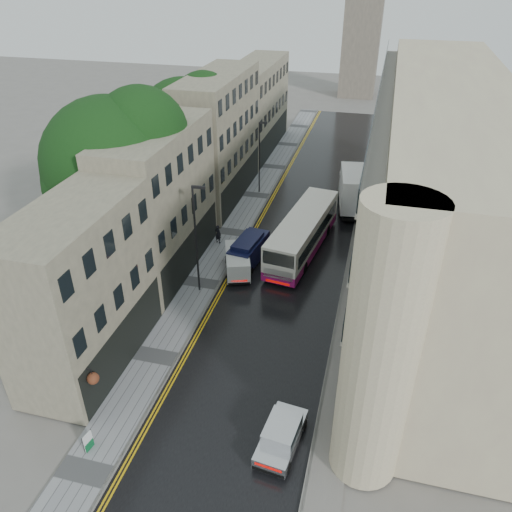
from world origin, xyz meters
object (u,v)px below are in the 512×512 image
at_px(cream_bus, 275,250).
at_px(lamp_post_near, 196,241).
at_px(tree_far, 185,141).
at_px(white_van, 228,272).
at_px(tree_near, 114,186).
at_px(estate_sign, 88,442).
at_px(navy_van, 231,257).
at_px(pedestrian, 218,234).
at_px(silver_hatchback, 257,452).
at_px(lamp_post_far, 259,158).
at_px(white_lorry, 342,197).

bearing_deg(cream_bus, lamp_post_near, -127.52).
height_order(tree_far, white_van, tree_far).
relative_size(tree_near, estate_sign, 13.25).
xyz_separation_m(white_van, navy_van, (-0.32, 1.84, 0.24)).
distance_m(cream_bus, pedestrian, 6.07).
bearing_deg(lamp_post_near, pedestrian, 92.48).
xyz_separation_m(tree_far, pedestrian, (5.62, -7.64, -5.29)).
relative_size(silver_hatchback, white_van, 0.95).
height_order(lamp_post_near, lamp_post_far, lamp_post_near).
bearing_deg(lamp_post_far, white_lorry, -36.02).
distance_m(tree_far, navy_van, 14.70).
height_order(lamp_post_near, estate_sign, lamp_post_near).
bearing_deg(estate_sign, navy_van, 93.78).
height_order(tree_near, navy_van, tree_near).
height_order(white_lorry, lamp_post_near, lamp_post_near).
bearing_deg(white_lorry, tree_far, 173.24).
bearing_deg(lamp_post_far, tree_far, -165.27).
height_order(tree_near, pedestrian, tree_near).
xyz_separation_m(white_lorry, navy_van, (-7.29, -11.59, -0.87)).
relative_size(silver_hatchback, lamp_post_far, 0.53).
relative_size(white_van, navy_van, 0.89).
bearing_deg(tree_near, tree_far, 88.68).
distance_m(cream_bus, navy_van, 3.47).
distance_m(white_lorry, navy_van, 13.72).
height_order(silver_hatchback, pedestrian, pedestrian).
bearing_deg(silver_hatchback, cream_bus, 106.55).
distance_m(tree_near, white_lorry, 20.98).
bearing_deg(tree_near, estate_sign, -69.04).
bearing_deg(tree_far, white_lorry, 1.03).
bearing_deg(white_lorry, lamp_post_near, -128.02).
bearing_deg(tree_near, navy_van, 11.59).
height_order(tree_near, lamp_post_near, tree_near).
bearing_deg(navy_van, white_van, -72.38).
relative_size(white_lorry, lamp_post_near, 0.94).
height_order(cream_bus, silver_hatchback, cream_bus).
distance_m(navy_van, lamp_post_near, 4.78).
bearing_deg(navy_van, tree_far, 132.78).
distance_m(tree_near, tree_far, 13.02).
height_order(tree_near, white_lorry, tree_near).
xyz_separation_m(silver_hatchback, estate_sign, (-8.31, -1.44, -0.11)).
bearing_deg(navy_van, pedestrian, 129.64).
distance_m(tree_near, estate_sign, 18.44).
xyz_separation_m(tree_near, pedestrian, (5.92, 5.36, -6.00)).
relative_size(pedestrian, lamp_post_far, 0.23).
bearing_deg(lamp_post_far, navy_van, -99.27).
distance_m(white_van, lamp_post_near, 4.04).
relative_size(tree_near, pedestrian, 8.44).
distance_m(silver_hatchback, white_van, 15.77).
relative_size(tree_far, estate_sign, 11.89).
xyz_separation_m(cream_bus, estate_sign, (-5.22, -19.06, -0.99)).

